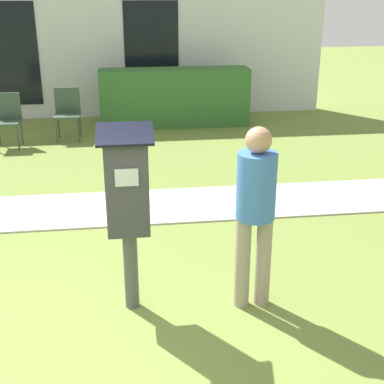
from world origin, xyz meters
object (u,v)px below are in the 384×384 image
Objects in this scene: person_standing at (256,205)px; outdoor_chair_left at (7,116)px; outdoor_chair_middle at (67,109)px; parking_meter at (128,197)px.

outdoor_chair_left is (-2.96, 5.29, -0.40)m from person_standing.
person_standing is at bearing -82.90° from outdoor_chair_middle.
outdoor_chair_middle is at bearing 8.55° from outdoor_chair_left.
outdoor_chair_left is at bearing 108.58° from person_standing.
person_standing is 1.76× the size of outdoor_chair_middle.
outdoor_chair_middle is at bearing 99.93° from parking_meter.
parking_meter is at bearing -92.42° from outdoor_chair_middle.
parking_meter reaches higher than person_standing.
person_standing reaches higher than outdoor_chair_left.
person_standing is 1.76× the size of outdoor_chair_left.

